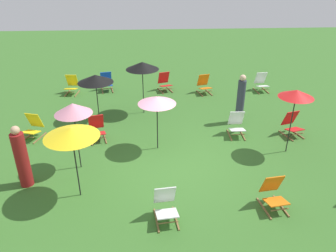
# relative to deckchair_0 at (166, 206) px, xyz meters

# --- Properties ---
(ground_plane) EXTENTS (40.00, 40.00, 0.00)m
(ground_plane) POSITION_rel_deckchair_0_xyz_m (0.27, 2.45, -0.37)
(ground_plane) COLOR #386B28
(deckchair_0) EXTENTS (0.56, 0.81, 0.83)m
(deckchair_0) POSITION_rel_deckchair_0_xyz_m (0.00, 0.00, 0.00)
(deckchair_0) COLOR olive
(deckchair_0) RESTS_ON ground
(deckchair_1) EXTENTS (0.57, 0.82, 0.83)m
(deckchair_1) POSITION_rel_deckchair_0_xyz_m (2.54, 0.25, 0.00)
(deckchair_1) COLOR olive
(deckchair_1) RESTS_ON ground
(deckchair_2) EXTENTS (0.61, 0.84, 0.83)m
(deckchair_2) POSITION_rel_deckchair_0_xyz_m (-2.18, 8.34, 0.00)
(deckchair_2) COLOR olive
(deckchair_2) RESTS_ON ground
(deckchair_3) EXTENTS (0.68, 0.87, 0.83)m
(deckchair_3) POSITION_rel_deckchair_0_xyz_m (0.40, 8.17, 0.00)
(deckchair_3) COLOR olive
(deckchair_3) RESTS_ON ground
(deckchair_4) EXTENTS (0.55, 0.80, 0.83)m
(deckchair_4) POSITION_rel_deckchair_0_xyz_m (-3.65, 8.04, 0.00)
(deckchair_4) COLOR olive
(deckchair_4) RESTS_ON ground
(deckchair_5) EXTENTS (0.64, 0.85, 0.83)m
(deckchair_5) POSITION_rel_deckchair_0_xyz_m (-2.02, 3.86, 0.00)
(deckchair_5) COLOR olive
(deckchair_5) RESTS_ON ground
(deckchair_6) EXTENTS (0.67, 0.86, 0.83)m
(deckchair_6) POSITION_rel_deckchair_0_xyz_m (-4.12, 4.09, 0.00)
(deckchair_6) COLOR olive
(deckchair_6) RESTS_ON ground
(deckchair_8) EXTENTS (0.64, 0.85, 0.83)m
(deckchair_8) POSITION_rel_deckchair_0_xyz_m (2.10, 7.75, 0.00)
(deckchair_8) COLOR olive
(deckchair_8) RESTS_ON ground
(deckchair_9) EXTENTS (0.49, 0.77, 0.83)m
(deckchair_9) POSITION_rel_deckchair_0_xyz_m (2.56, 3.85, 0.00)
(deckchair_9) COLOR olive
(deckchair_9) RESTS_ON ground
(deckchair_11) EXTENTS (0.53, 0.79, 0.83)m
(deckchair_11) POSITION_rel_deckchair_0_xyz_m (4.67, 7.86, 0.00)
(deckchair_11) COLOR olive
(deckchair_11) RESTS_ON ground
(deckchair_12) EXTENTS (0.67, 0.86, 0.83)m
(deckchair_12) POSITION_rel_deckchair_0_xyz_m (4.40, 3.75, 0.00)
(deckchair_12) COLOR olive
(deckchair_12) RESTS_ON ground
(umbrella_0) EXTENTS (1.27, 1.27, 1.89)m
(umbrella_0) POSITION_rel_deckchair_0_xyz_m (-2.08, 0.97, 1.40)
(umbrella_0) COLOR black
(umbrella_0) RESTS_ON ground
(umbrella_1) EXTENTS (1.20, 1.20, 1.98)m
(umbrella_1) POSITION_rel_deckchair_0_xyz_m (-0.52, 5.85, 1.47)
(umbrella_1) COLOR black
(umbrella_1) RESTS_ON ground
(umbrella_2) EXTENTS (0.99, 0.99, 2.00)m
(umbrella_2) POSITION_rel_deckchair_0_xyz_m (3.83, 2.70, 1.51)
(umbrella_2) COLOR black
(umbrella_2) RESTS_ON ground
(umbrella_3) EXTENTS (0.99, 0.99, 1.95)m
(umbrella_3) POSITION_rel_deckchair_0_xyz_m (-2.29, 2.23, 1.43)
(umbrella_3) COLOR black
(umbrella_3) RESTS_ON ground
(umbrella_4) EXTENTS (1.13, 1.13, 1.72)m
(umbrella_4) POSITION_rel_deckchair_0_xyz_m (-0.08, 3.14, 1.24)
(umbrella_4) COLOR black
(umbrella_4) RESTS_ON ground
(umbrella_5) EXTENTS (1.26, 1.26, 1.69)m
(umbrella_5) POSITION_rel_deckchair_0_xyz_m (-2.16, 5.37, 1.18)
(umbrella_5) COLOR black
(umbrella_5) RESTS_ON ground
(person_0) EXTENTS (0.40, 0.40, 1.70)m
(person_0) POSITION_rel_deckchair_0_xyz_m (-3.55, 1.50, 0.43)
(person_0) COLOR maroon
(person_0) RESTS_ON ground
(person_1) EXTENTS (0.30, 0.30, 1.77)m
(person_1) POSITION_rel_deckchair_0_xyz_m (2.90, 4.82, 0.48)
(person_1) COLOR #333847
(person_1) RESTS_ON ground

